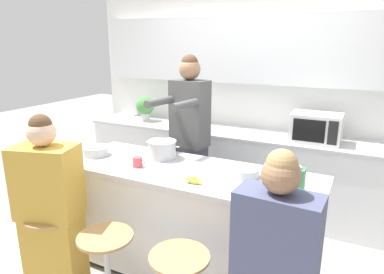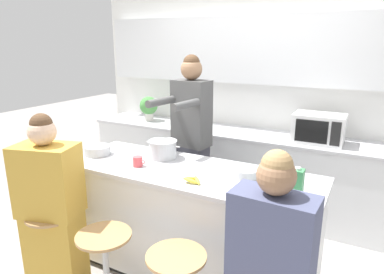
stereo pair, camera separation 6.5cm
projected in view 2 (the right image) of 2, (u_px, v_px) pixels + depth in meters
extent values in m
plane|color=gray|center=(188.00, 270.00, 2.95)|extent=(16.00, 16.00, 0.00)
cube|color=silver|center=(257.00, 91.00, 4.04)|extent=(4.24, 0.06, 2.70)
cube|color=silver|center=(256.00, 50.00, 3.82)|extent=(3.90, 0.16, 0.75)
cube|color=silver|center=(244.00, 172.00, 4.00)|extent=(3.90, 0.57, 0.89)
cube|color=#BCBCC1|center=(246.00, 134.00, 3.88)|extent=(3.93, 0.60, 0.03)
cube|color=black|center=(188.00, 268.00, 2.94)|extent=(1.97, 0.62, 0.06)
cube|color=silver|center=(188.00, 221.00, 2.83)|extent=(2.05, 0.70, 0.84)
cube|color=#BCBCC1|center=(188.00, 171.00, 2.71)|extent=(2.09, 0.74, 0.03)
cylinder|color=#B7BABC|center=(55.00, 250.00, 2.70)|extent=(0.04, 0.04, 0.60)
cylinder|color=tan|center=(51.00, 215.00, 2.62)|extent=(0.38, 0.38, 0.02)
cylinder|color=tan|center=(104.00, 236.00, 2.33)|extent=(0.38, 0.38, 0.02)
cylinder|color=tan|center=(176.00, 257.00, 2.10)|extent=(0.38, 0.38, 0.02)
cube|color=#383842|center=(192.00, 187.00, 3.55)|extent=(0.33, 0.25, 0.91)
cube|color=#4C4C4C|center=(192.00, 114.00, 3.34)|extent=(0.38, 0.26, 0.65)
cylinder|color=#4C4C4C|center=(161.00, 102.00, 3.15)|extent=(0.11, 0.36, 0.07)
cylinder|color=#4C4C4C|center=(186.00, 105.00, 2.99)|extent=(0.11, 0.36, 0.07)
sphere|color=#936B4C|center=(192.00, 69.00, 3.23)|extent=(0.23, 0.23, 0.21)
sphere|color=#513823|center=(192.00, 63.00, 3.21)|extent=(0.18, 0.18, 0.16)
cube|color=gold|center=(56.00, 250.00, 2.70)|extent=(0.47, 0.37, 0.64)
cube|color=gold|center=(48.00, 180.00, 2.55)|extent=(0.51, 0.40, 0.55)
sphere|color=#DBB293|center=(42.00, 132.00, 2.45)|extent=(0.25, 0.25, 0.20)
sphere|color=#513823|center=(41.00, 124.00, 2.43)|extent=(0.20, 0.20, 0.16)
cube|color=#474C6B|center=(272.00, 241.00, 1.78)|extent=(0.45, 0.24, 0.53)
sphere|color=#936B4C|center=(276.00, 176.00, 1.68)|extent=(0.21, 0.21, 0.20)
sphere|color=#A37F51|center=(277.00, 165.00, 1.67)|extent=(0.17, 0.17, 0.16)
cylinder|color=#B7BABC|center=(163.00, 150.00, 2.97)|extent=(0.24, 0.24, 0.15)
cylinder|color=#B7BABC|center=(163.00, 141.00, 2.94)|extent=(0.25, 0.25, 0.01)
cylinder|color=#B7BABC|center=(149.00, 142.00, 3.02)|extent=(0.05, 0.01, 0.01)
cylinder|color=#B7BABC|center=(177.00, 147.00, 2.89)|extent=(0.05, 0.01, 0.01)
cylinder|color=#B7BABC|center=(97.00, 150.00, 3.06)|extent=(0.23, 0.23, 0.08)
cylinder|color=#B7BABC|center=(246.00, 173.00, 2.55)|extent=(0.19, 0.19, 0.06)
cylinder|color=#DB4C51|center=(138.00, 161.00, 2.77)|extent=(0.08, 0.08, 0.08)
torus|color=#DB4C51|center=(143.00, 162.00, 2.75)|extent=(0.04, 0.01, 0.04)
cylinder|color=#4C7099|center=(264.00, 191.00, 2.22)|extent=(0.09, 0.09, 0.08)
torus|color=#4C7099|center=(272.00, 192.00, 2.20)|extent=(0.04, 0.01, 0.04)
ellipsoid|color=yellow|center=(191.00, 181.00, 2.42)|extent=(0.12, 0.04, 0.05)
ellipsoid|color=yellow|center=(190.00, 179.00, 2.46)|extent=(0.09, 0.11, 0.05)
ellipsoid|color=yellow|center=(197.00, 180.00, 2.44)|extent=(0.10, 0.10, 0.05)
cube|color=#38844C|center=(297.00, 183.00, 2.22)|extent=(0.08, 0.08, 0.18)
cylinder|color=white|center=(298.00, 168.00, 2.19)|extent=(0.04, 0.04, 0.02)
cube|color=white|center=(319.00, 128.00, 3.45)|extent=(0.49, 0.32, 0.29)
cube|color=black|center=(311.00, 131.00, 3.33)|extent=(0.31, 0.01, 0.22)
cube|color=black|center=(336.00, 134.00, 3.23)|extent=(0.09, 0.01, 0.23)
cylinder|color=beige|center=(149.00, 117.00, 4.47)|extent=(0.11, 0.11, 0.10)
sphere|color=#478942|center=(149.00, 106.00, 4.43)|extent=(0.23, 0.23, 0.23)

